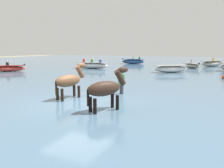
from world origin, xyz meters
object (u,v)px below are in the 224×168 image
(boat_mid_channel, at_px, (133,61))
(channel_buoy, at_px, (224,77))
(boat_mid_outer, at_px, (8,68))
(boat_far_inshore, at_px, (92,65))
(horse_lead_bay, at_px, (69,82))
(person_onlooker_left, at_px, (122,85))
(boat_distant_east, at_px, (192,66))
(boat_near_starboard, at_px, (171,69))
(horse_trailing_dark_bay, at_px, (106,90))
(boat_far_offshore, at_px, (212,63))

(boat_mid_channel, xyz_separation_m, channel_buoy, (12.03, -12.36, -0.20))
(boat_mid_outer, xyz_separation_m, channel_buoy, (19.76, 3.56, -0.15))
(boat_mid_outer, bearing_deg, boat_far_inshore, 48.03)
(horse_lead_bay, relative_size, channel_buoy, 2.89)
(channel_buoy, bearing_deg, person_onlooker_left, -120.13)
(boat_distant_east, distance_m, boat_far_inshore, 12.01)
(boat_far_inshore, relative_size, channel_buoy, 5.76)
(boat_distant_east, bearing_deg, boat_mid_outer, -143.07)
(boat_near_starboard, height_order, boat_mid_channel, boat_mid_channel)
(horse_lead_bay, distance_m, horse_trailing_dark_bay, 2.64)
(horse_trailing_dark_bay, bearing_deg, boat_far_offshore, 82.53)
(boat_far_inshore, xyz_separation_m, boat_mid_channel, (1.72, 9.24, -0.00))
(horse_trailing_dark_bay, bearing_deg, horse_lead_bay, 157.60)
(person_onlooker_left, bearing_deg, horse_trailing_dark_bay, -77.59)
(horse_lead_bay, xyz_separation_m, boat_far_offshore, (5.64, 23.36, -0.44))
(horse_trailing_dark_bay, relative_size, person_onlooker_left, 1.25)
(horse_lead_bay, relative_size, boat_mid_outer, 0.63)
(horse_lead_bay, distance_m, boat_near_starboard, 13.61)
(boat_distant_east, distance_m, channel_buoy, 9.44)
(boat_mid_channel, relative_size, boat_far_offshore, 0.89)
(horse_lead_bay, xyz_separation_m, boat_distant_east, (3.48, 19.39, -0.52))
(boat_near_starboard, relative_size, boat_far_offshore, 0.84)
(channel_buoy, bearing_deg, horse_trailing_dark_bay, -110.25)
(person_onlooker_left, xyz_separation_m, channel_buoy, (4.92, 8.48, -0.31))
(horse_trailing_dark_bay, bearing_deg, person_onlooker_left, 102.41)
(horse_trailing_dark_bay, xyz_separation_m, boat_distant_east, (1.04, 20.40, -0.52))
(boat_near_starboard, distance_m, boat_mid_channel, 12.04)
(boat_distant_east, xyz_separation_m, channel_buoy, (3.22, -8.87, -0.12))
(boat_mid_channel, height_order, boat_far_offshore, boat_far_offshore)
(boat_far_inshore, bearing_deg, boat_mid_channel, 79.43)
(boat_mid_channel, distance_m, boat_far_offshore, 10.98)
(boat_near_starboard, height_order, boat_far_inshore, boat_far_inshore)
(boat_far_offshore, bearing_deg, channel_buoy, -85.30)
(boat_distant_east, distance_m, boat_near_starboard, 6.11)
(boat_distant_east, xyz_separation_m, boat_far_offshore, (2.16, 3.97, 0.09))
(boat_far_inshore, relative_size, person_onlooker_left, 2.49)
(boat_mid_outer, relative_size, boat_distant_east, 1.30)
(horse_trailing_dark_bay, bearing_deg, boat_far_inshore, 122.98)
(horse_trailing_dark_bay, distance_m, boat_mid_outer, 17.44)
(channel_buoy, bearing_deg, boat_mid_outer, -169.78)
(horse_lead_bay, relative_size, boat_near_starboard, 0.60)
(boat_far_inshore, bearing_deg, boat_near_starboard, -1.25)
(boat_distant_east, bearing_deg, boat_far_inshore, -151.36)
(boat_distant_east, xyz_separation_m, boat_mid_channel, (-8.81, 3.49, 0.08))
(boat_near_starboard, relative_size, boat_far_inshore, 0.84)
(boat_far_inshore, distance_m, boat_far_offshore, 15.99)
(horse_trailing_dark_bay, height_order, boat_distant_east, horse_trailing_dark_bay)
(boat_far_inshore, xyz_separation_m, channel_buoy, (13.75, -3.12, -0.21))
(boat_far_inshore, height_order, person_onlooker_left, person_onlooker_left)
(channel_buoy, bearing_deg, boat_mid_channel, 134.21)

